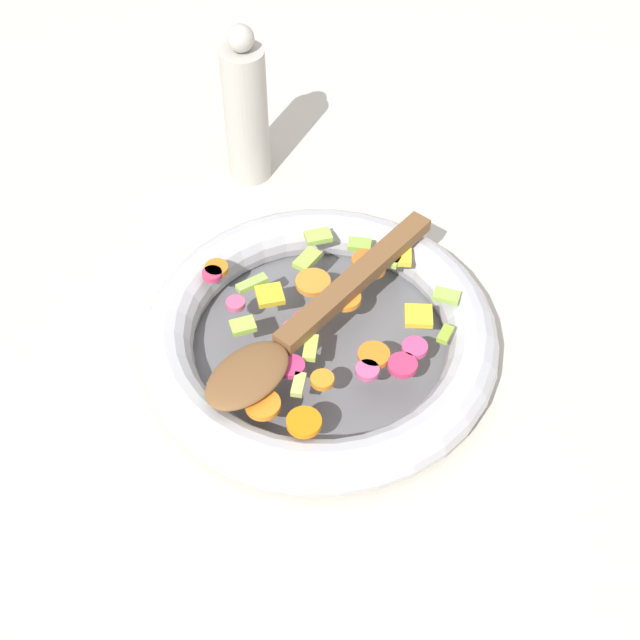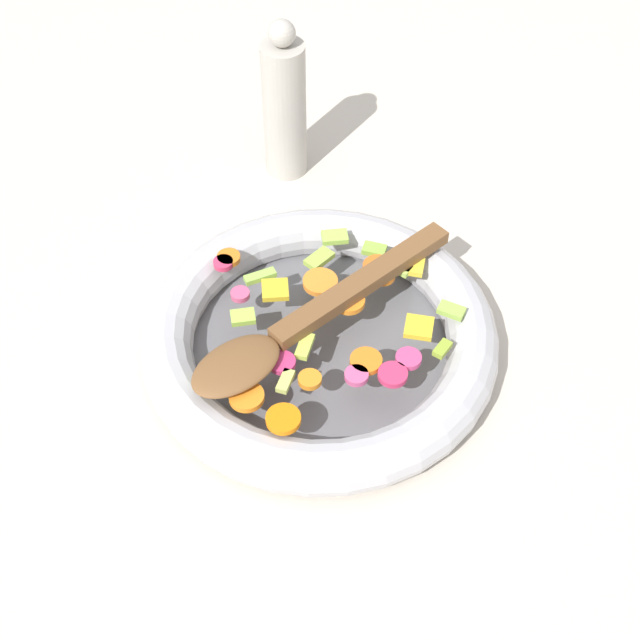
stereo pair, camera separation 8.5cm
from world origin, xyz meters
name	(u,v)px [view 2 (the right image)]	position (x,y,z in m)	size (l,w,h in m)	color
ground_plane	(320,353)	(0.00, 0.00, 0.00)	(4.00, 4.00, 0.00)	beige
skillet	(320,339)	(0.00, 0.00, 0.02)	(0.35, 0.35, 0.05)	slate
chopped_vegetables	(325,319)	(0.00, 0.00, 0.05)	(0.25, 0.26, 0.01)	orange
wooden_spoon	(300,324)	(-0.01, 0.02, 0.06)	(0.20, 0.28, 0.01)	brown
pepper_mill	(283,106)	(0.29, 0.00, 0.09)	(0.05, 0.05, 0.20)	#B2ADA3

